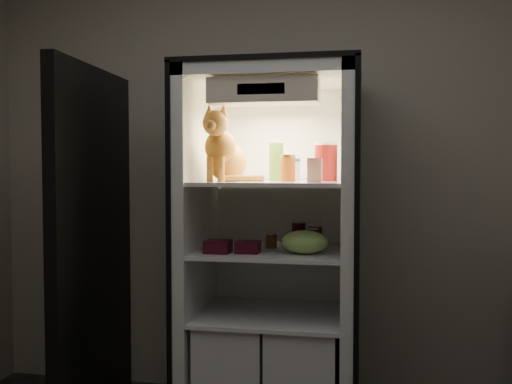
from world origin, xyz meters
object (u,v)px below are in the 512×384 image
soda_can_c (313,240)px  condiment_jar (271,240)px  refrigerator (273,276)px  mayo_tub (292,170)px  soda_can_a (299,234)px  berry_box_left (218,247)px  cream_carton (315,170)px  salsa_jar (288,168)px  berry_box_right (248,247)px  pepper_jar (326,162)px  soda_can_b (315,237)px  grape_bag (305,242)px  tabby_cat (224,153)px  parmesan_shaker (276,162)px

soda_can_c → condiment_jar: 0.24m
refrigerator → mayo_tub: (0.09, 0.06, 0.56)m
soda_can_a → berry_box_left: soda_can_a is taller
mayo_tub → cream_carton: size_ratio=1.02×
salsa_jar → cream_carton: bearing=-36.5°
soda_can_a → berry_box_right: 0.33m
berry_box_right → soda_can_a: bearing=46.9°
mayo_tub → cream_carton: 0.30m
pepper_jar → cream_carton: 0.21m
pepper_jar → soda_can_b: bearing=-152.5°
soda_can_a → grape_bag: soda_can_a is taller
refrigerator → soda_can_c: bearing=-25.0°
pepper_jar → berry_box_right: pepper_jar is taller
berry_box_right → tabby_cat: bearing=157.5°
pepper_jar → tabby_cat: bearing=-164.3°
tabby_cat → berry_box_left: size_ratio=3.11×
refrigerator → berry_box_right: 0.28m
soda_can_a → soda_can_c: soda_can_a is taller
mayo_tub → soda_can_b: 0.38m
soda_can_b → berry_box_left: 0.50m
tabby_cat → mayo_tub: (0.32, 0.21, -0.08)m
parmesan_shaker → salsa_jar: (0.08, -0.12, -0.03)m
grape_bag → condiment_jar: bearing=139.6°
refrigerator → mayo_tub: refrigerator is taller
tabby_cat → salsa_jar: (0.32, 0.04, -0.07)m
mayo_tub → soda_can_c: (0.12, -0.16, -0.35)m
condiment_jar → pepper_jar: bearing=2.5°
salsa_jar → refrigerator: bearing=131.2°
mayo_tub → condiment_jar: mayo_tub is taller
refrigerator → tabby_cat: bearing=-146.7°
pepper_jar → soda_can_a: (-0.14, 0.04, -0.38)m
grape_bag → berry_box_right: 0.28m
grape_bag → berry_box_left: size_ratio=1.87×
soda_can_a → soda_can_c: (0.08, -0.14, -0.01)m
parmesan_shaker → cream_carton: parmesan_shaker is taller
salsa_jar → pepper_jar: 0.21m
salsa_jar → mayo_tub: bearing=89.5°
refrigerator → salsa_jar: bearing=-48.8°
parmesan_shaker → soda_can_c: (0.20, -0.11, -0.39)m
berry_box_right → cream_carton: bearing=-1.4°
soda_can_c → condiment_jar: size_ratio=1.42×
salsa_jar → berry_box_right: (-0.19, -0.10, -0.39)m
salsa_jar → berry_box_right: bearing=-152.3°
condiment_jar → berry_box_left: bearing=-138.0°
mayo_tub → grape_bag: size_ratio=0.51×
condiment_jar → tabby_cat: bearing=-149.8°
parmesan_shaker → soda_can_b: 0.44m
refrigerator → cream_carton: size_ratio=16.27×
soda_can_a → grape_bag: 0.23m
refrigerator → soda_can_a: (0.13, 0.04, 0.22)m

